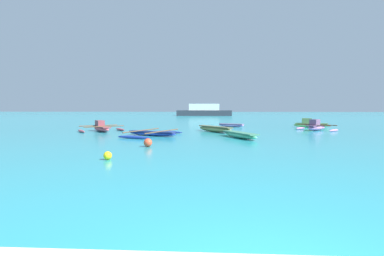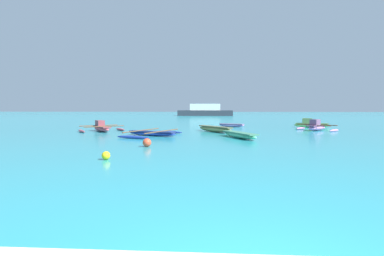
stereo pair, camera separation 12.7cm
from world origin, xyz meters
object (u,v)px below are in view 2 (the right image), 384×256
at_px(moored_boat_5, 311,124).
at_px(moored_boat_3, 240,135).
at_px(moored_boat_0, 316,127).
at_px(distant_ferry, 205,111).
at_px(moored_boat_4, 101,128).
at_px(moored_boat_6, 152,133).
at_px(mooring_buoy_0, 147,143).
at_px(mooring_buoy_2, 106,156).
at_px(moored_boat_2, 232,125).
at_px(moored_boat_1, 215,129).

bearing_deg(moored_boat_5, moored_boat_3, -112.24).
xyz_separation_m(moored_boat_0, distant_ferry, (-10.29, 42.10, 0.79)).
xyz_separation_m(moored_boat_3, moored_boat_4, (-10.93, 4.66, 0.09)).
relative_size(moored_boat_0, moored_boat_4, 0.85).
distance_m(moored_boat_5, distant_ferry, 39.75).
relative_size(moored_boat_6, distant_ferry, 0.42).
xyz_separation_m(moored_boat_0, moored_boat_3, (-7.15, -6.62, -0.11)).
xyz_separation_m(mooring_buoy_0, mooring_buoy_2, (-0.78, -3.78, -0.05)).
xyz_separation_m(moored_boat_0, mooring_buoy_2, (-13.05, -15.01, -0.16)).
bearing_deg(distant_ferry, moored_boat_5, -73.77).
bearing_deg(moored_boat_0, moored_boat_5, 36.31).
bearing_deg(moored_boat_4, distant_ferry, 133.06).
bearing_deg(moored_boat_2, moored_boat_6, -94.95).
relative_size(moored_boat_0, moored_boat_3, 0.90).
xyz_separation_m(moored_boat_2, moored_boat_3, (-0.25, -11.00, 0.03)).
distance_m(moored_boat_5, mooring_buoy_2, 23.49).
distance_m(moored_boat_1, moored_boat_2, 6.69).
bearing_deg(moored_boat_2, moored_boat_5, 24.24).
bearing_deg(moored_boat_1, moored_boat_3, -18.14).
bearing_deg(mooring_buoy_2, distant_ferry, 87.23).
height_order(moored_boat_5, mooring_buoy_2, moored_boat_5).
bearing_deg(moored_boat_6, moored_boat_3, 11.13).
distance_m(moored_boat_6, mooring_buoy_2, 9.55).
distance_m(moored_boat_0, distant_ferry, 43.35).
xyz_separation_m(moored_boat_0, moored_boat_6, (-13.15, -5.46, -0.14)).
height_order(moored_boat_1, moored_boat_2, moored_boat_1).
bearing_deg(mooring_buoy_0, moored_boat_6, 98.64).
relative_size(moored_boat_2, distant_ferry, 0.22).
relative_size(moored_boat_0, moored_boat_2, 1.23).
bearing_deg(moored_boat_2, distant_ferry, 122.59).
xyz_separation_m(moored_boat_5, mooring_buoy_0, (-13.09, -15.18, -0.10)).
bearing_deg(moored_boat_0, moored_boat_2, 105.66).
distance_m(moored_boat_2, moored_boat_4, 12.85).
height_order(mooring_buoy_0, distant_ferry, distant_ferry).
xyz_separation_m(moored_boat_1, moored_boat_5, (9.52, 6.01, 0.06)).
height_order(moored_boat_6, distant_ferry, distant_ferry).
bearing_deg(moored_boat_1, mooring_buoy_0, -58.17).
height_order(moored_boat_3, mooring_buoy_2, moored_boat_3).
bearing_deg(moored_boat_5, moored_boat_4, -147.85).
xyz_separation_m(moored_boat_2, mooring_buoy_0, (-5.37, -15.61, 0.04)).
height_order(moored_boat_2, moored_boat_5, moored_boat_5).
distance_m(moored_boat_0, moored_boat_2, 8.17).
bearing_deg(mooring_buoy_2, moored_boat_2, 72.41).
distance_m(moored_boat_1, moored_boat_6, 5.60).
relative_size(moored_boat_4, distant_ferry, 0.32).
height_order(moored_boat_0, mooring_buoy_2, moored_boat_0).
xyz_separation_m(moored_boat_4, moored_boat_5, (18.90, 5.90, 0.02)).
height_order(moored_boat_3, distant_ferry, distant_ferry).
relative_size(moored_boat_4, mooring_buoy_2, 12.19).
distance_m(moored_boat_1, moored_boat_4, 9.38).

